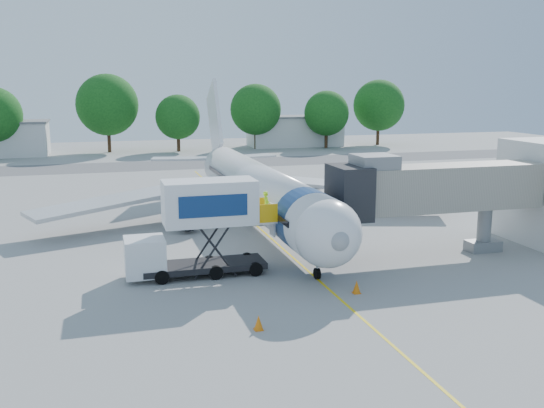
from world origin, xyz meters
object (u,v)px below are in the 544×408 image
object	(u,v)px
aircraft	(256,188)
catering_hiloader	(198,229)
ground_tug	(320,335)
jet_bridge	(425,189)

from	to	relation	value
aircraft	catering_hiloader	xyz separation A→B (m)	(-6.27, -11.12, -0.19)
aircraft	ground_tug	distance (m)	22.95
jet_bridge	ground_tug	xyz separation A→B (m)	(-11.19, -11.50, -3.58)
jet_bridge	catering_hiloader	xyz separation A→B (m)	(-14.27, -0.00, -1.59)
catering_hiloader	ground_tug	xyz separation A→B (m)	(3.08, -11.50, -2.00)
ground_tug	aircraft	bearing A→B (deg)	94.18
aircraft	ground_tug	size ratio (longest dim) A/B	9.60
aircraft	catering_hiloader	bearing A→B (deg)	-119.42
jet_bridge	catering_hiloader	world-z (taller)	jet_bridge
aircraft	catering_hiloader	distance (m)	12.77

